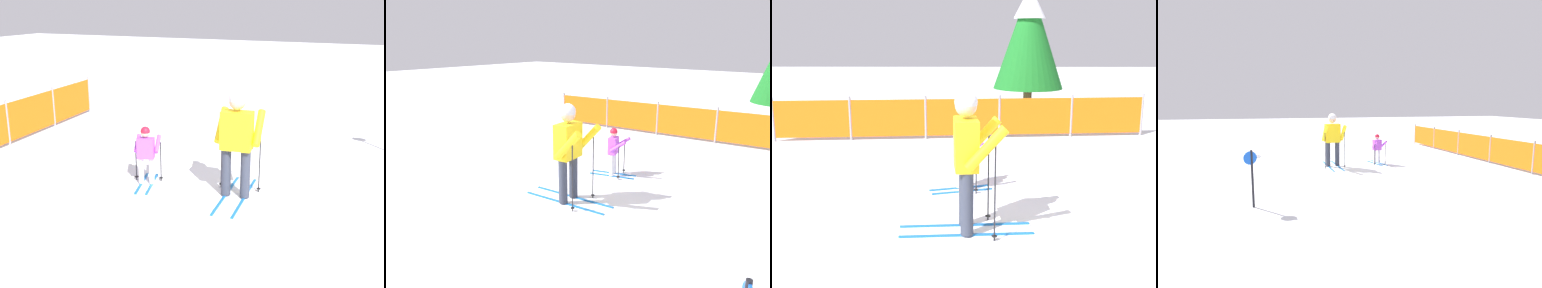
% 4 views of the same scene
% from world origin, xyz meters
% --- Properties ---
extents(ground_plane, '(60.00, 60.00, 0.00)m').
position_xyz_m(ground_plane, '(0.00, 0.00, 0.00)').
color(ground_plane, white).
extents(skier_adult, '(1.72, 0.79, 1.79)m').
position_xyz_m(skier_adult, '(0.17, 0.27, 1.07)').
color(skier_adult, '#1966B2').
rests_on(skier_adult, ground_plane).
extents(skier_child, '(1.01, 0.55, 1.05)m').
position_xyz_m(skier_child, '(0.07, 1.88, 0.61)').
color(skier_child, '#1966B2').
rests_on(skier_child, ground_plane).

